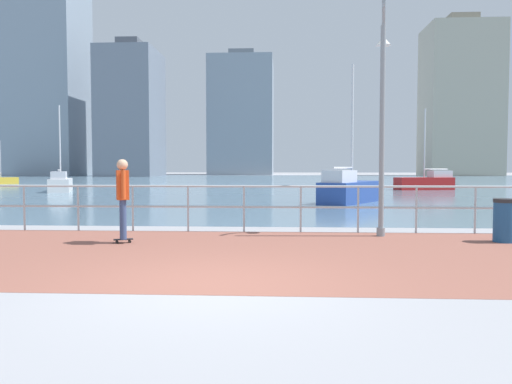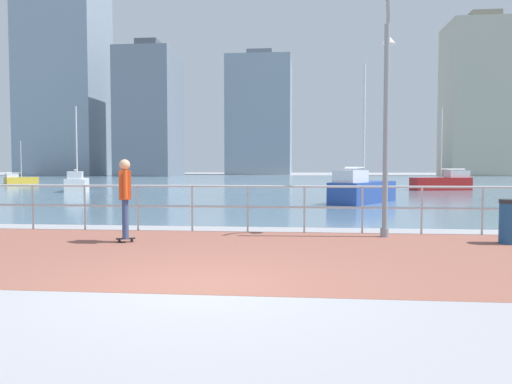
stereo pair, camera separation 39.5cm
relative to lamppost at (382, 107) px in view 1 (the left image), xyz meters
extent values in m
plane|color=#9E9EA3|center=(-3.27, 34.98, -2.99)|extent=(220.00, 220.00, 0.00)
cube|color=#935647|center=(-3.27, -2.56, -2.99)|extent=(28.00, 6.01, 0.01)
cube|color=slate|center=(-3.27, 45.44, -2.99)|extent=(180.00, 88.00, 0.00)
cylinder|color=#B2BCC1|center=(-8.87, 0.44, -2.43)|extent=(0.05, 0.05, 1.13)
cylinder|color=#B2BCC1|center=(-7.47, 0.44, -2.43)|extent=(0.05, 0.05, 1.13)
cylinder|color=#B2BCC1|center=(-6.07, 0.44, -2.43)|extent=(0.05, 0.05, 1.13)
cylinder|color=#B2BCC1|center=(-4.67, 0.44, -2.43)|extent=(0.05, 0.05, 1.13)
cylinder|color=#B2BCC1|center=(-3.27, 0.44, -2.43)|extent=(0.05, 0.05, 1.13)
cylinder|color=#B2BCC1|center=(-1.87, 0.44, -2.43)|extent=(0.05, 0.05, 1.13)
cylinder|color=#B2BCC1|center=(-0.47, 0.44, -2.43)|extent=(0.05, 0.05, 1.13)
cylinder|color=#B2BCC1|center=(0.93, 0.44, -2.43)|extent=(0.05, 0.05, 1.13)
cylinder|color=#B2BCC1|center=(2.33, 0.44, -2.43)|extent=(0.05, 0.05, 1.13)
cylinder|color=#B2BCC1|center=(-3.27, 0.44, -1.86)|extent=(25.20, 0.06, 0.06)
cylinder|color=#B2BCC1|center=(-3.27, 0.44, -2.37)|extent=(25.20, 0.06, 0.06)
cylinder|color=gray|center=(-0.03, -0.16, -2.89)|extent=(0.19, 0.19, 0.20)
cylinder|color=gray|center=(-0.03, -0.16, -0.58)|extent=(0.12, 0.12, 4.82)
cylinder|color=gray|center=(-0.02, -0.08, 2.36)|extent=(0.12, 0.20, 0.11)
cylinder|color=gray|center=(0.01, 0.07, 2.32)|extent=(0.12, 0.21, 0.15)
cylinder|color=gray|center=(0.04, 0.19, 2.23)|extent=(0.12, 0.20, 0.18)
cylinder|color=gray|center=(0.06, 0.29, 2.12)|extent=(0.12, 0.18, 0.19)
cylinder|color=gray|center=(0.07, 0.35, 1.97)|extent=(0.11, 0.14, 0.19)
cylinder|color=gray|center=(0.08, 0.37, 1.82)|extent=(0.10, 0.10, 0.17)
cone|color=silver|center=(0.08, 0.37, 1.62)|extent=(0.36, 0.36, 0.22)
cylinder|color=black|center=(-5.56, -1.42, -2.96)|extent=(0.07, 0.05, 0.06)
cylinder|color=black|center=(-5.53, -1.49, -2.96)|extent=(0.07, 0.05, 0.06)
cylinder|color=black|center=(-5.80, -1.52, -2.96)|extent=(0.07, 0.05, 0.06)
cylinder|color=black|center=(-5.77, -1.59, -2.96)|extent=(0.07, 0.05, 0.06)
cube|color=black|center=(-5.67, -1.50, -2.91)|extent=(0.41, 0.26, 0.02)
cylinder|color=#384C7A|center=(-5.70, -1.43, -2.49)|extent=(0.17, 0.17, 0.83)
cylinder|color=#384C7A|center=(-5.64, -1.58, -2.49)|extent=(0.17, 0.17, 0.83)
cube|color=#D84C1E|center=(-5.67, -1.50, -1.76)|extent=(0.35, 0.41, 0.62)
cylinder|color=#D84C1E|center=(-5.76, -1.29, -1.75)|extent=(0.12, 0.12, 0.59)
cylinder|color=#D84C1E|center=(-5.58, -1.71, -1.75)|extent=(0.12, 0.12, 0.59)
sphere|color=#DBAD89|center=(-5.67, -1.50, -1.34)|extent=(0.23, 0.23, 0.23)
cylinder|color=navy|center=(2.41, -0.93, -2.57)|extent=(0.44, 0.44, 0.85)
cylinder|color=#262628|center=(2.41, -0.93, -2.10)|extent=(0.46, 0.46, 0.08)
cube|color=white|center=(-16.91, 19.66, -2.56)|extent=(2.58, 4.21, 0.86)
cube|color=silver|center=(-16.49, 18.53, -1.89)|extent=(1.33, 1.66, 0.48)
cylinder|color=silver|center=(-16.91, 19.66, 0.27)|extent=(0.10, 0.10, 4.79)
cylinder|color=silver|center=(-16.60, 18.83, -1.55)|extent=(0.71, 1.72, 0.08)
cube|color=#284799|center=(0.84, 10.76, -2.52)|extent=(3.46, 4.51, 0.95)
cube|color=silver|center=(0.15, 9.62, -1.78)|extent=(1.64, 1.86, 0.53)
cylinder|color=silver|center=(0.84, 10.76, 0.60)|extent=(0.11, 0.11, 5.28)
cylinder|color=silver|center=(0.33, 9.92, -1.41)|extent=(1.10, 1.75, 0.08)
cube|color=#B21E1E|center=(7.83, 23.81, -2.55)|extent=(4.31, 2.26, 0.88)
cube|color=silver|center=(9.03, 24.12, -1.86)|extent=(1.66, 1.24, 0.49)
cylinder|color=silver|center=(7.83, 23.81, 0.35)|extent=(0.10, 0.10, 4.91)
cylinder|color=silver|center=(8.71, 24.04, -1.52)|extent=(1.82, 0.54, 0.08)
cube|color=gold|center=(-29.51, 33.90, -2.67)|extent=(2.63, 2.90, 0.64)
cylinder|color=silver|center=(-29.51, 33.90, -0.56)|extent=(0.07, 0.07, 3.57)
cube|color=slate|center=(-30.77, 78.69, 8.69)|extent=(10.28, 12.28, 23.38)
cube|color=#4E5560|center=(-30.77, 78.69, 21.38)|extent=(4.11, 4.91, 2.00)
cube|color=#B2AD99|center=(33.00, 87.75, 11.80)|extent=(13.80, 11.05, 29.59)
cube|color=gray|center=(33.00, 87.75, 27.59)|extent=(5.52, 4.42, 2.00)
cube|color=#8493A3|center=(-11.50, 99.19, 9.90)|extent=(14.02, 15.88, 25.78)
cube|color=slate|center=(-11.50, 99.19, 23.78)|extent=(5.61, 6.35, 2.00)
cube|color=#8493A3|center=(-49.56, 82.63, 16.69)|extent=(15.44, 12.38, 39.36)
camera|label=1|loc=(-2.32, -11.48, -1.40)|focal=34.01mm
camera|label=2|loc=(-1.93, -11.45, -1.40)|focal=34.01mm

